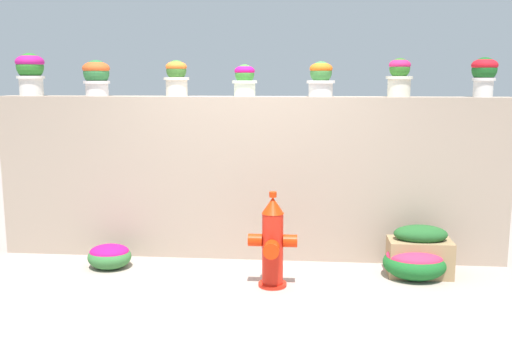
% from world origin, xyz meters
% --- Properties ---
extents(ground_plane, '(24.00, 24.00, 0.00)m').
position_xyz_m(ground_plane, '(0.00, 0.00, 0.00)').
color(ground_plane, '#A79389').
extents(stone_wall, '(5.47, 0.33, 1.76)m').
position_xyz_m(stone_wall, '(0.00, 0.98, 0.88)').
color(stone_wall, tan).
rests_on(stone_wall, ground).
extents(potted_plant_0, '(0.30, 0.30, 0.46)m').
position_xyz_m(potted_plant_0, '(-2.40, 0.97, 2.03)').
color(potted_plant_0, silver).
rests_on(potted_plant_0, stone_wall).
extents(potted_plant_1, '(0.29, 0.29, 0.39)m').
position_xyz_m(potted_plant_1, '(-1.66, 0.98, 1.98)').
color(potted_plant_1, silver).
rests_on(potted_plant_1, stone_wall).
extents(potted_plant_2, '(0.27, 0.27, 0.38)m').
position_xyz_m(potted_plant_2, '(-0.79, 1.01, 1.97)').
color(potted_plant_2, beige).
rests_on(potted_plant_2, stone_wall).
extents(potted_plant_3, '(0.27, 0.27, 0.34)m').
position_xyz_m(potted_plant_3, '(-0.05, 1.01, 1.94)').
color(potted_plant_3, silver).
rests_on(potted_plant_3, stone_wall).
extents(potted_plant_4, '(0.30, 0.30, 0.36)m').
position_xyz_m(potted_plant_4, '(0.76, 0.95, 1.96)').
color(potted_plant_4, silver).
rests_on(potted_plant_4, stone_wall).
extents(potted_plant_5, '(0.28, 0.28, 0.40)m').
position_xyz_m(potted_plant_5, '(1.57, 0.99, 1.98)').
color(potted_plant_5, beige).
rests_on(potted_plant_5, stone_wall).
extents(potted_plant_6, '(0.26, 0.26, 0.40)m').
position_xyz_m(potted_plant_6, '(2.42, 0.99, 2.01)').
color(potted_plant_6, silver).
rests_on(potted_plant_6, stone_wall).
extents(fire_hydrant, '(0.46, 0.38, 0.91)m').
position_xyz_m(fire_hydrant, '(0.32, 0.03, 0.42)').
color(fire_hydrant, red).
rests_on(fire_hydrant, ground).
extents(flower_bush_left, '(0.62, 0.56, 0.31)m').
position_xyz_m(flower_bush_left, '(1.71, 0.41, 0.16)').
color(flower_bush_left, '#1A6527').
rests_on(flower_bush_left, ground).
extents(flower_bush_right, '(0.45, 0.41, 0.25)m').
position_xyz_m(flower_bush_right, '(-1.41, 0.43, 0.13)').
color(flower_bush_right, '#367538').
rests_on(flower_bush_right, ground).
extents(planter_box, '(0.62, 0.34, 0.52)m').
position_xyz_m(planter_box, '(1.76, 0.47, 0.25)').
color(planter_box, '#977A52').
rests_on(planter_box, ground).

